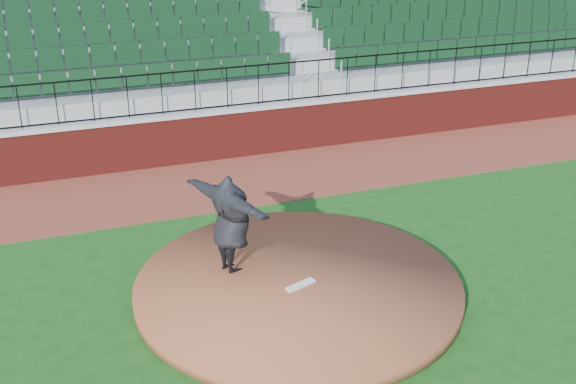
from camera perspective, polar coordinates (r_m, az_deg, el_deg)
The scene contains 10 objects.
ground at distance 12.51m, azimuth 2.37°, elevation -8.06°, with size 90.00×90.00×0.00m, color #164B15.
warning_track at distance 17.08m, azimuth -4.48°, elevation 0.90°, with size 34.00×3.20×0.01m, color brown.
field_wall at distance 18.32m, azimuth -5.91°, elevation 4.42°, with size 34.00×0.35×1.20m, color maroon.
wall_cap at distance 18.12m, azimuth -5.99°, elevation 6.36°, with size 34.00×0.45×0.10m, color #B7B7B7.
wall_railing at distance 17.97m, azimuth -6.07°, elevation 8.04°, with size 34.00×0.05×1.00m, color black, non-canonical shape.
seating_stands at distance 20.44m, azimuth -8.07°, elevation 11.26°, with size 34.00×5.10×4.60m, color gray, non-canonical shape.
concourse_wall at distance 23.05m, azimuth -9.69°, elevation 13.67°, with size 34.00×0.50×5.50m, color maroon.
pitchers_mound at distance 12.47m, azimuth 0.80°, elevation -7.46°, with size 5.57×5.57×0.25m, color brown.
pitching_rubber at distance 12.25m, azimuth 1.00°, elevation -7.31°, with size 0.57×0.14×0.04m, color white.
pitcher at distance 12.36m, azimuth -4.55°, elevation -2.48°, with size 2.19×0.60×1.78m, color black.
Camera 1 is at (-4.13, -9.84, 6.52)m, focal length 45.15 mm.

